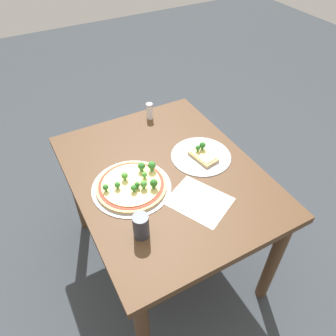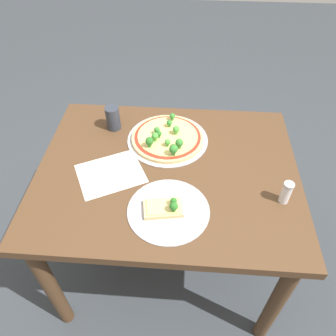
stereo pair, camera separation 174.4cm
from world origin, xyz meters
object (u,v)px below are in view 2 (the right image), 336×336
(condiment_shaker, at_px, (286,192))
(dining_table, at_px, (168,185))
(pizza_tray_slice, at_px, (167,209))
(drinking_cup, at_px, (113,118))
(pizza_tray_whole, at_px, (167,138))

(condiment_shaker, bearing_deg, dining_table, 162.92)
(pizza_tray_slice, xyz_separation_m, drinking_cup, (-0.27, 0.45, 0.04))
(pizza_tray_slice, distance_m, drinking_cup, 0.53)
(dining_table, relative_size, pizza_tray_slice, 3.54)
(drinking_cup, xyz_separation_m, condiment_shaker, (0.69, -0.37, -0.01))
(pizza_tray_slice, relative_size, drinking_cup, 2.71)
(condiment_shaker, bearing_deg, pizza_tray_whole, 145.67)
(drinking_cup, bearing_deg, condiment_shaker, -28.40)
(pizza_tray_whole, relative_size, condiment_shaker, 3.80)
(pizza_tray_slice, height_order, drinking_cup, drinking_cup)
(dining_table, height_order, condiment_shaker, condiment_shaker)
(dining_table, distance_m, condiment_shaker, 0.47)
(condiment_shaker, bearing_deg, pizza_tray_slice, -169.63)
(pizza_tray_whole, distance_m, drinking_cup, 0.26)
(pizza_tray_whole, xyz_separation_m, condiment_shaker, (0.44, -0.30, 0.03))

